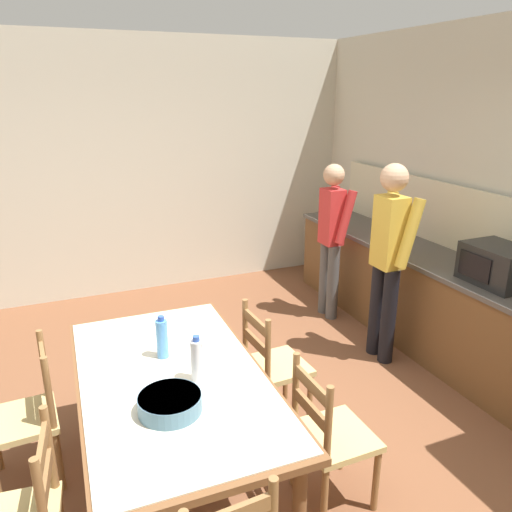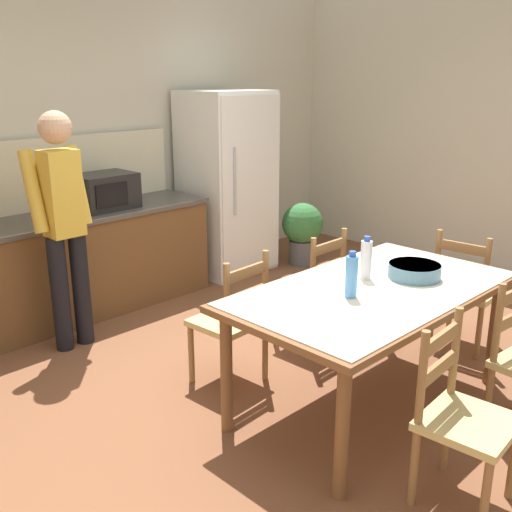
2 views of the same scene
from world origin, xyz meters
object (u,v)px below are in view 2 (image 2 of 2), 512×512
at_px(refrigerator, 228,183).
at_px(chair_side_near_left, 461,418).
at_px(dining_table, 373,300).
at_px(chair_side_far_left, 232,321).
at_px(bottle_near_centre, 351,276).
at_px(bottle_off_centre, 366,259).
at_px(person_at_counter, 63,220).
at_px(potted_plant, 302,229).
at_px(chair_side_far_right, 313,290).
at_px(serving_bowl, 414,270).
at_px(chair_head_end, 465,291).
at_px(microwave, 104,191).

bearing_deg(refrigerator, chair_side_near_left, -116.42).
bearing_deg(dining_table, chair_side_far_left, 115.66).
height_order(bottle_near_centre, bottle_off_centre, same).
distance_m(person_at_counter, potted_plant, 2.84).
distance_m(chair_side_far_right, person_at_counter, 1.89).
xyz_separation_m(refrigerator, dining_table, (-1.26, -2.60, -0.21)).
height_order(bottle_off_centre, chair_side_far_right, bottle_off_centre).
bearing_deg(person_at_counter, chair_side_far_left, -160.92).
height_order(dining_table, serving_bowl, serving_bowl).
bearing_deg(potted_plant, chair_side_far_left, -149.85).
bearing_deg(chair_side_far_left, refrigerator, -135.39).
height_order(refrigerator, chair_side_near_left, refrigerator).
height_order(bottle_off_centre, chair_side_far_left, bottle_off_centre).
xyz_separation_m(bottle_near_centre, potted_plant, (2.17, 2.16, -0.52)).
bearing_deg(chair_side_far_left, person_at_counter, -73.64).
bearing_deg(chair_head_end, microwave, 23.88).
height_order(dining_table, person_at_counter, person_at_counter).
bearing_deg(chair_side_near_left, chair_side_far_left, 85.35).
bearing_deg(microwave, chair_side_near_left, -94.44).
xyz_separation_m(refrigerator, chair_side_near_left, (-1.68, -3.39, -0.47)).
relative_size(microwave, chair_head_end, 0.55).
xyz_separation_m(chair_side_near_left, person_at_counter, (-0.41, 2.89, 0.54)).
height_order(refrigerator, chair_side_far_right, refrigerator).
relative_size(person_at_counter, potted_plant, 2.63).
bearing_deg(chair_head_end, person_at_counter, 40.33).
height_order(chair_side_far_right, chair_side_near_left, same).
bearing_deg(microwave, refrigerator, -0.76).
distance_m(chair_head_end, person_at_counter, 2.99).
bearing_deg(chair_head_end, dining_table, 85.22).
bearing_deg(potted_plant, refrigerator, 148.11).
height_order(chair_side_far_left, person_at_counter, person_at_counter).
bearing_deg(serving_bowl, refrigerator, 70.68).
relative_size(chair_head_end, chair_side_far_right, 1.00).
bearing_deg(serving_bowl, chair_side_far_left, 128.30).
xyz_separation_m(bottle_off_centre, chair_side_near_left, (-0.52, -0.92, -0.47)).
bearing_deg(chair_side_near_left, microwave, 82.31).
bearing_deg(refrigerator, person_at_counter, -166.56).
height_order(person_at_counter, potted_plant, person_at_counter).
bearing_deg(potted_plant, chair_head_end, -108.71).
distance_m(refrigerator, chair_side_near_left, 3.82).
distance_m(bottle_near_centre, potted_plant, 3.11).
distance_m(dining_table, person_at_counter, 2.27).
height_order(microwave, chair_side_far_left, microwave).
xyz_separation_m(bottle_off_centre, serving_bowl, (0.22, -0.21, -0.07)).
relative_size(dining_table, chair_side_far_right, 2.02).
distance_m(chair_side_far_left, potted_plant, 2.70).
bearing_deg(bottle_near_centre, chair_side_far_right, 50.34).
distance_m(chair_side_far_left, person_at_counter, 1.46).
distance_m(refrigerator, person_at_counter, 2.15).
distance_m(refrigerator, microwave, 1.42).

